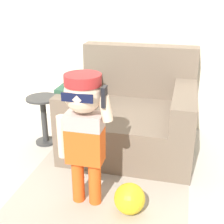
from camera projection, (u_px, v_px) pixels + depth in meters
ground_plane at (119, 155)px, 2.88m from camera, size 10.00×10.00×0.00m
wall_back at (137, 2)px, 3.08m from camera, size 10.00×0.05×2.60m
armchair at (132, 115)px, 2.96m from camera, size 1.16×1.04×0.91m
person_child at (84, 121)px, 2.02m from camera, size 0.39×0.29×0.95m
side_table at (44, 116)px, 2.99m from camera, size 0.31×0.31×0.48m
rug at (108, 178)px, 2.53m from camera, size 1.28×1.33×0.01m
toy_ball at (130, 199)px, 2.12m from camera, size 0.21×0.21×0.21m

